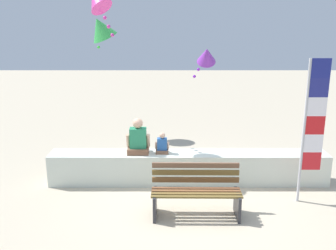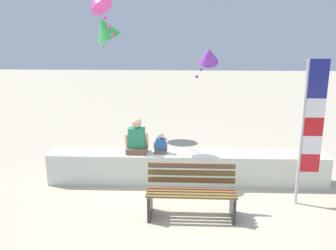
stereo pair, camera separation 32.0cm
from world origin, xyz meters
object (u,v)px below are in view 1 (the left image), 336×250
Objects in this scene: person_child at (161,145)px; kite_green at (99,28)px; park_bench at (195,192)px; person_adult at (137,140)px; flag_banner at (310,122)px; kite_purple at (205,55)px; kite_magenta at (95,0)px.

kite_green is at bearing 116.73° from person_child.
person_adult reaches higher than park_bench.
kite_purple is (-1.61, 3.17, 0.92)m from flag_banner.
kite_purple reaches higher than person_child.
kite_magenta is at bearing 133.62° from park_bench.
kite_green is (-2.85, 1.19, 0.65)m from kite_purple.
kite_purple is (1.10, 2.29, 1.64)m from person_child.
park_bench is 1.38× the size of kite_green.
kite_purple is (2.42, 1.65, -1.26)m from kite_magenta.
flag_banner is 3.67m from kite_purple.
person_child is 0.17× the size of flag_banner.
flag_banner is (2.10, 0.51, 1.13)m from park_bench.
kite_green reaches higher than person_adult.
kite_green is (-2.36, 4.87, 2.70)m from park_bench.
kite_purple is 3.16m from kite_green.
park_bench is at bearing -97.53° from kite_purple.
person_child is at bearing 161.99° from flag_banner.
flag_banner is at bearing -44.34° from kite_green.
person_adult is at bearing -124.82° from kite_purple.
kite_purple is at bearing -22.63° from kite_green.
person_child is 0.50× the size of kite_purple.
person_child is (0.50, 0.00, -0.12)m from person_adult.
flag_banner reaches higher than park_bench.
kite_magenta is 2.94m from kite_green.
person_adult is 1.68× the size of person_child.
kite_green is at bearing 115.89° from park_bench.
kite_purple is (0.49, 3.68, 2.05)m from park_bench.
kite_magenta is (-0.83, 0.64, 2.78)m from person_adult.
kite_purple is at bearing 34.29° from kite_magenta.
person_adult is at bearing -70.14° from kite_green.
kite_magenta reaches higher than person_child.
kite_purple is at bearing 55.18° from person_adult.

